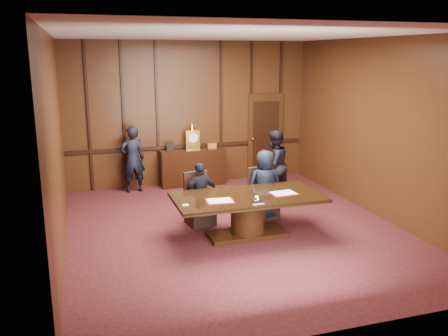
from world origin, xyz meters
name	(u,v)px	position (x,y,z in m)	size (l,w,h in m)	color
room	(236,137)	(0.07, 0.14, 1.72)	(7.00, 7.04, 3.50)	black
sideboard	(193,166)	(0.00, 3.26, 0.49)	(1.60, 0.45, 1.54)	black
conference_table	(248,209)	(0.12, -0.37, 0.51)	(2.62, 1.32, 0.76)	black
folder_left	(220,201)	(-0.46, -0.55, 0.77)	(0.49, 0.37, 0.02)	#A60F28
folder_right	(283,193)	(0.76, -0.46, 0.77)	(0.49, 0.37, 0.02)	#A60F28
inkstand	(257,200)	(0.12, -0.82, 0.81)	(0.20, 0.14, 0.12)	white
notepad	(185,205)	(-1.05, -0.60, 0.77)	(0.10, 0.07, 0.01)	#EDF075
chair_left	(200,209)	(-0.54, 0.51, 0.29)	(0.55, 0.55, 0.99)	black
chair_right	(263,203)	(0.76, 0.51, 0.29)	(0.55, 0.55, 0.99)	black
signatory_left	(201,194)	(-0.53, 0.43, 0.61)	(0.71, 0.30, 1.22)	black
signatory_right	(265,185)	(0.77, 0.43, 0.69)	(0.67, 0.44, 1.38)	black
witness_left	(133,159)	(-1.48, 3.10, 0.79)	(0.57, 0.38, 1.58)	black
witness_right	(274,165)	(1.43, 1.55, 0.79)	(0.77, 0.60, 1.58)	black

